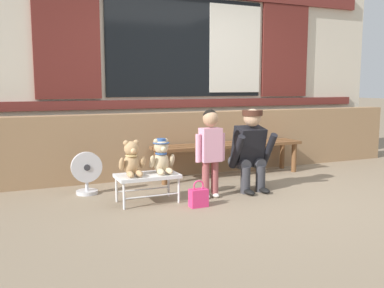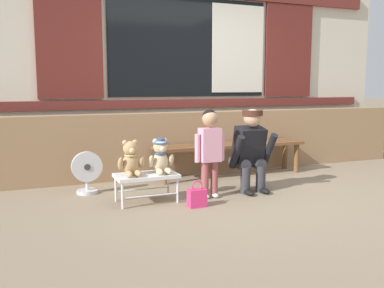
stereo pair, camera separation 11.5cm
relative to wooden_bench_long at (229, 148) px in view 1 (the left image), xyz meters
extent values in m
plane|color=#84725B|center=(-0.26, -1.06, -0.37)|extent=(60.00, 60.00, 0.00)
cube|color=#997551|center=(-0.26, 0.37, 0.05)|extent=(6.50, 0.25, 0.85)
cube|color=beige|center=(-0.26, 0.89, 1.43)|extent=(6.63, 0.20, 3.60)
cube|color=maroon|center=(-0.26, 0.77, 0.58)|extent=(6.10, 0.04, 0.12)
cube|color=black|center=(-0.26, 0.78, 1.38)|extent=(2.40, 0.03, 1.40)
cube|color=silver|center=(0.51, 0.76, 1.38)|extent=(0.86, 0.02, 1.29)
cube|color=maroon|center=(-1.94, 0.77, 1.38)|extent=(0.84, 0.05, 1.43)
cube|color=maroon|center=(1.42, 0.77, 1.38)|extent=(0.84, 0.05, 1.43)
cube|color=brown|center=(0.00, -0.14, 0.05)|extent=(2.10, 0.11, 0.04)
cube|color=brown|center=(0.00, 0.00, 0.05)|extent=(2.10, 0.11, 0.04)
cube|color=brown|center=(0.00, 0.14, 0.05)|extent=(2.10, 0.11, 0.04)
cylinder|color=brown|center=(-0.97, -0.14, -0.17)|extent=(0.07, 0.07, 0.40)
cylinder|color=brown|center=(-0.97, 0.14, -0.17)|extent=(0.07, 0.07, 0.40)
cylinder|color=brown|center=(0.97, -0.14, -0.17)|extent=(0.07, 0.07, 0.40)
cylinder|color=brown|center=(0.97, 0.14, -0.17)|extent=(0.07, 0.07, 0.40)
cube|color=silver|center=(-1.41, -0.84, -0.09)|extent=(0.64, 0.36, 0.04)
cylinder|color=silver|center=(-1.70, -0.99, -0.24)|extent=(0.02, 0.02, 0.26)
cylinder|color=silver|center=(-1.70, -0.69, -0.24)|extent=(0.02, 0.02, 0.26)
cylinder|color=silver|center=(-1.12, -0.99, -0.24)|extent=(0.02, 0.02, 0.26)
cylinder|color=silver|center=(-1.12, -0.69, -0.24)|extent=(0.02, 0.02, 0.26)
cylinder|color=silver|center=(-1.41, -0.99, -0.27)|extent=(0.58, 0.02, 0.02)
cylinder|color=silver|center=(-1.41, -0.69, -0.27)|extent=(0.58, 0.02, 0.02)
ellipsoid|color=tan|center=(-1.57, -0.82, 0.04)|extent=(0.17, 0.14, 0.22)
sphere|color=tan|center=(-1.57, -0.83, 0.20)|extent=(0.15, 0.15, 0.15)
sphere|color=#F4C188|center=(-1.57, -0.88, 0.19)|extent=(0.06, 0.06, 0.06)
sphere|color=tan|center=(-1.63, -0.82, 0.26)|extent=(0.06, 0.06, 0.06)
ellipsoid|color=tan|center=(-1.68, -0.85, 0.06)|extent=(0.06, 0.11, 0.16)
ellipsoid|color=tan|center=(-1.62, -0.93, -0.04)|extent=(0.06, 0.15, 0.06)
sphere|color=tan|center=(-1.52, -0.82, 0.26)|extent=(0.06, 0.06, 0.06)
ellipsoid|color=tan|center=(-1.46, -0.85, 0.06)|extent=(0.06, 0.11, 0.16)
ellipsoid|color=tan|center=(-1.53, -0.93, -0.04)|extent=(0.06, 0.15, 0.06)
torus|color=#D6B775|center=(-1.57, -0.82, 0.13)|extent=(0.13, 0.13, 0.02)
ellipsoid|color=#CCB289|center=(-1.25, -0.82, 0.04)|extent=(0.17, 0.14, 0.22)
sphere|color=#CCB289|center=(-1.25, -0.83, 0.20)|extent=(0.15, 0.15, 0.15)
sphere|color=#FFEEBB|center=(-1.25, -0.88, 0.19)|extent=(0.06, 0.06, 0.06)
sphere|color=#CCB289|center=(-1.31, -0.82, 0.26)|extent=(0.06, 0.06, 0.06)
ellipsoid|color=#CCB289|center=(-1.36, -0.85, 0.06)|extent=(0.06, 0.11, 0.16)
ellipsoid|color=#CCB289|center=(-1.30, -0.93, -0.04)|extent=(0.06, 0.15, 0.06)
sphere|color=#CCB289|center=(-1.20, -0.82, 0.26)|extent=(0.06, 0.06, 0.06)
ellipsoid|color=#CCB289|center=(-1.14, -0.85, 0.06)|extent=(0.06, 0.11, 0.16)
ellipsoid|color=#CCB289|center=(-1.21, -0.93, -0.04)|extent=(0.06, 0.15, 0.06)
torus|color=#335699|center=(-1.25, -0.82, 0.13)|extent=(0.13, 0.13, 0.02)
cylinder|color=#335699|center=(-1.25, -0.82, 0.24)|extent=(0.17, 0.17, 0.01)
cylinder|color=#335699|center=(-1.25, -0.82, 0.27)|extent=(0.10, 0.10, 0.04)
cylinder|color=#994C4C|center=(-0.78, -0.92, -0.15)|extent=(0.08, 0.08, 0.36)
ellipsoid|color=silver|center=(-0.78, -0.94, -0.35)|extent=(0.07, 0.12, 0.05)
cylinder|color=#994C4C|center=(-0.67, -0.92, -0.15)|extent=(0.08, 0.08, 0.36)
ellipsoid|color=silver|center=(-0.67, -0.94, -0.35)|extent=(0.07, 0.12, 0.05)
cube|color=pink|center=(-0.73, -0.92, 0.21)|extent=(0.22, 0.15, 0.36)
cylinder|color=pink|center=(-0.87, -0.92, 0.18)|extent=(0.06, 0.06, 0.30)
cylinder|color=pink|center=(-0.58, -0.92, 0.18)|extent=(0.06, 0.06, 0.30)
sphere|color=tan|center=(-0.73, -0.92, 0.49)|extent=(0.17, 0.17, 0.17)
sphere|color=black|center=(-0.73, -0.91, 0.51)|extent=(0.16, 0.16, 0.16)
cylinder|color=#333338|center=(-0.28, -0.91, -0.22)|extent=(0.11, 0.11, 0.30)
cylinder|color=#333338|center=(-0.28, -0.77, -0.05)|extent=(0.13, 0.32, 0.13)
ellipsoid|color=black|center=(-0.28, -0.99, -0.34)|extent=(0.09, 0.20, 0.06)
cylinder|color=#333338|center=(-0.08, -0.91, -0.22)|extent=(0.11, 0.11, 0.30)
cylinder|color=#333338|center=(-0.08, -0.77, -0.05)|extent=(0.13, 0.32, 0.13)
ellipsoid|color=black|center=(-0.08, -0.99, -0.34)|extent=(0.09, 0.20, 0.06)
cube|color=black|center=(-0.18, -0.80, 0.15)|extent=(0.32, 0.30, 0.47)
cylinder|color=black|center=(-0.39, -0.90, 0.11)|extent=(0.08, 0.28, 0.40)
cylinder|color=black|center=(0.03, -0.90, 0.11)|extent=(0.08, 0.28, 0.40)
sphere|color=tan|center=(-0.18, -0.87, 0.48)|extent=(0.20, 0.20, 0.20)
cylinder|color=#422319|center=(-0.18, -0.87, 0.53)|extent=(0.23, 0.23, 0.06)
cube|color=brown|center=(0.01, -0.71, 0.01)|extent=(0.10, 0.22, 0.16)
cube|color=#E53370|center=(-0.99, -1.20, -0.28)|extent=(0.18, 0.11, 0.18)
torus|color=#E53370|center=(-0.99, -1.20, -0.16)|extent=(0.11, 0.01, 0.11)
cylinder|color=silver|center=(-1.93, -0.22, -0.35)|extent=(0.24, 0.24, 0.04)
cylinder|color=silver|center=(-1.93, -0.22, -0.28)|extent=(0.04, 0.04, 0.10)
cylinder|color=silver|center=(-1.93, -0.24, -0.06)|extent=(0.34, 0.06, 0.34)
cylinder|color=#333338|center=(-1.93, -0.24, -0.06)|extent=(0.07, 0.08, 0.07)
camera|label=1|loc=(-2.75, -5.00, 0.84)|focal=40.17mm
camera|label=2|loc=(-2.64, -5.05, 0.84)|focal=40.17mm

